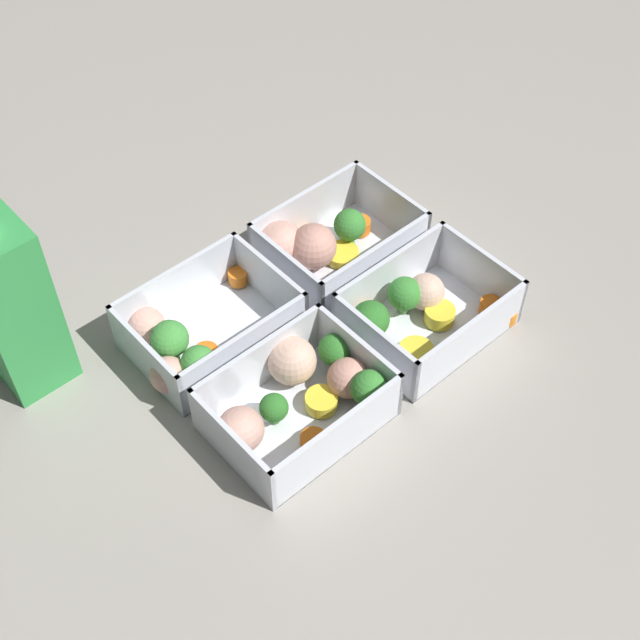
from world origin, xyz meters
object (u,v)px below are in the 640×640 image
at_px(container_near_left, 302,394).
at_px(juice_carton, 12,308).
at_px(container_near_right, 419,313).
at_px(container_far_right, 322,243).
at_px(container_far_left, 194,336).

distance_m(container_near_left, juice_carton, 0.28).
distance_m(container_near_right, juice_carton, 0.40).
height_order(container_near_right, container_far_right, same).
relative_size(container_near_left, container_far_left, 0.99).
bearing_deg(container_near_left, juice_carton, 128.53).
xyz_separation_m(container_near_right, container_far_left, (-0.19, 0.13, 0.00)).
height_order(container_near_left, container_near_right, same).
distance_m(container_near_right, container_far_left, 0.23).
relative_size(container_near_left, juice_carton, 0.82).
distance_m(container_far_left, juice_carton, 0.17).
bearing_deg(container_far_right, container_far_left, -176.00).
xyz_separation_m(container_near_right, juice_carton, (-0.33, 0.21, 0.07)).
xyz_separation_m(container_near_right, container_far_right, (-0.01, 0.14, 0.00)).
relative_size(container_near_right, container_far_left, 0.98).
bearing_deg(container_near_left, container_near_right, -0.53).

